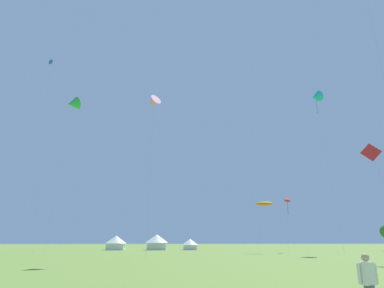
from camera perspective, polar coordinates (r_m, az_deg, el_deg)
The scene contains 11 objects.
kite_cyan_delta at distance 74.91m, azimuth 20.28°, elevation 7.50°, with size 3.15×3.17×32.12m.
kite_green_delta at distance 70.11m, azimuth -19.57°, elevation 6.47°, with size 3.73×4.01×29.32m.
kite_blue_parafoil at distance 73.25m, azimuth -22.87°, elevation 12.56°, with size 2.53×2.72×36.17m.
kite_red_parafoil at distance 67.34m, azimuth 15.85°, elevation -9.22°, with size 2.35×3.12×9.78m.
kite_pink_delta at distance 42.38m, azimuth -6.60°, elevation 6.97°, with size 2.28×2.57×19.52m.
kite_red_diamond at distance 42.56m, azimuth 28.14°, elevation -1.37°, with size 2.97×1.74×12.67m.
kite_orange_parafoil at distance 62.44m, azimuth 12.17°, elevation -9.88°, with size 3.94×3.32×8.91m.
person_spectator at distance 11.16m, azimuth 27.87°, elevation -20.69°, with size 0.57×0.30×1.73m.
festival_tent_left at distance 79.40m, azimuth -12.78°, elevation -15.92°, with size 4.71×4.71×3.06m.
festival_tent_right at distance 78.57m, azimuth -6.01°, elevation -16.11°, with size 5.14×5.14×3.34m.
festival_tent_center at distance 78.66m, azimuth -0.33°, elevation -16.58°, with size 3.66×3.66×2.38m.
Camera 1 is at (-2.38, -4.41, 2.09)m, focal length 31.42 mm.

